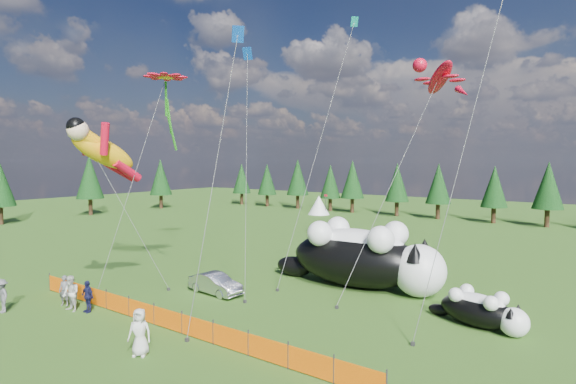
# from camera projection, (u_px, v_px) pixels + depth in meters

# --- Properties ---
(ground) EXTENTS (160.00, 160.00, 0.00)m
(ground) POSITION_uv_depth(u_px,v_px,m) (213.00, 312.00, 23.68)
(ground) COLOR #183C0A
(ground) RESTS_ON ground
(safety_fence) EXTENTS (22.06, 0.06, 1.10)m
(safety_fence) POSITION_uv_depth(u_px,v_px,m) (168.00, 319.00, 21.21)
(safety_fence) COLOR #262626
(safety_fence) RESTS_ON ground
(tree_line) EXTENTS (90.00, 4.00, 8.00)m
(tree_line) POSITION_uv_depth(u_px,v_px,m) (453.00, 190.00, 59.99)
(tree_line) COLOR black
(tree_line) RESTS_ON ground
(festival_tents) EXTENTS (50.00, 3.20, 2.80)m
(festival_tents) POSITION_uv_depth(u_px,v_px,m) (542.00, 220.00, 49.74)
(festival_tents) COLOR white
(festival_tents) RESTS_ON ground
(cat_large) EXTENTS (11.61, 4.40, 4.19)m
(cat_large) POSITION_uv_depth(u_px,v_px,m) (363.00, 256.00, 28.19)
(cat_large) COLOR black
(cat_large) RESTS_ON ground
(cat_small) EXTENTS (4.91, 2.60, 1.80)m
(cat_small) POSITION_uv_depth(u_px,v_px,m) (481.00, 310.00, 21.48)
(cat_small) COLOR black
(cat_small) RESTS_ON ground
(car) EXTENTS (3.80, 1.60, 1.22)m
(car) POSITION_uv_depth(u_px,v_px,m) (215.00, 284.00, 26.91)
(car) COLOR silver
(car) RESTS_ON ground
(spectator_a) EXTENTS (0.73, 0.65, 1.68)m
(spectator_a) POSITION_uv_depth(u_px,v_px,m) (64.00, 291.00, 24.68)
(spectator_a) COLOR #56555A
(spectator_a) RESTS_ON ground
(spectator_b) EXTENTS (0.94, 0.56, 1.91)m
(spectator_b) POSITION_uv_depth(u_px,v_px,m) (71.00, 294.00, 23.71)
(spectator_b) COLOR beige
(spectator_b) RESTS_ON ground
(spectator_c) EXTENTS (1.00, 0.52, 1.69)m
(spectator_c) POSITION_uv_depth(u_px,v_px,m) (88.00, 296.00, 23.62)
(spectator_c) COLOR #16173E
(spectator_c) RESTS_ON ground
(spectator_d) EXTENTS (1.20, 0.68, 1.79)m
(spectator_d) POSITION_uv_depth(u_px,v_px,m) (1.00, 296.00, 23.54)
(spectator_d) COLOR #56555A
(spectator_d) RESTS_ON ground
(spectator_e) EXTENTS (1.14, 1.02, 1.96)m
(spectator_e) POSITION_uv_depth(u_px,v_px,m) (140.00, 332.00, 18.33)
(spectator_e) COLOR beige
(spectator_e) RESTS_ON ground
(superhero_kite) EXTENTS (4.96, 5.04, 10.96)m
(superhero_kite) POSITION_uv_depth(u_px,v_px,m) (103.00, 152.00, 26.52)
(superhero_kite) COLOR #F4AA0C
(superhero_kite) RESTS_ON ground
(gecko_kite) EXTENTS (5.59, 11.90, 15.91)m
(gecko_kite) POSITION_uv_depth(u_px,v_px,m) (440.00, 78.00, 28.79)
(gecko_kite) COLOR red
(gecko_kite) RESTS_ON ground
(flower_kite) EXTENTS (3.48, 7.17, 14.34)m
(flower_kite) POSITION_uv_depth(u_px,v_px,m) (165.00, 79.00, 29.32)
(flower_kite) COLOR red
(flower_kite) RESTS_ON ground
(diamond_kite_a) EXTENTS (3.80, 4.38, 16.05)m
(diamond_kite_a) POSITION_uv_depth(u_px,v_px,m) (247.00, 62.00, 29.10)
(diamond_kite_a) COLOR #0B42A9
(diamond_kite_a) RESTS_ON ground
(diamond_kite_c) EXTENTS (1.07, 4.72, 15.29)m
(diamond_kite_c) POSITION_uv_depth(u_px,v_px,m) (236.00, 44.00, 22.42)
(diamond_kite_c) COLOR #0B42A9
(diamond_kite_c) RESTS_ON ground
(diamond_kite_d) EXTENTS (1.62, 8.10, 19.29)m
(diamond_kite_d) POSITION_uv_depth(u_px,v_px,m) (350.00, 39.00, 31.46)
(diamond_kite_d) COLOR #0B8B7A
(diamond_kite_d) RESTS_ON ground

